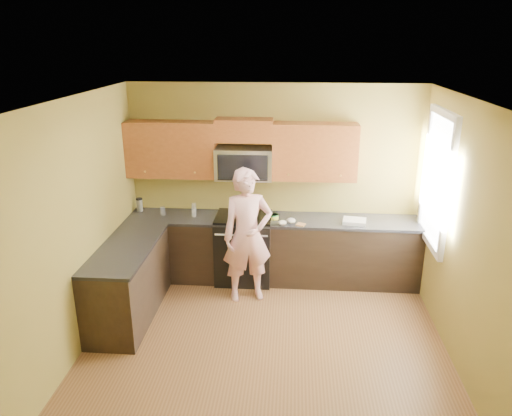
# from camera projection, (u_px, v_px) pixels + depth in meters

# --- Properties ---
(floor) EXTENTS (4.00, 4.00, 0.00)m
(floor) POSITION_uv_depth(u_px,v_px,m) (265.00, 350.00, 5.38)
(floor) COLOR brown
(floor) RESTS_ON ground
(ceiling) EXTENTS (4.00, 4.00, 0.00)m
(ceiling) POSITION_uv_depth(u_px,v_px,m) (267.00, 101.00, 4.49)
(ceiling) COLOR white
(ceiling) RESTS_ON ground
(wall_back) EXTENTS (4.00, 0.00, 4.00)m
(wall_back) POSITION_uv_depth(u_px,v_px,m) (274.00, 182.00, 6.81)
(wall_back) COLOR olive
(wall_back) RESTS_ON ground
(wall_front) EXTENTS (4.00, 0.00, 4.00)m
(wall_front) POSITION_uv_depth(u_px,v_px,m) (247.00, 360.00, 3.05)
(wall_front) COLOR olive
(wall_front) RESTS_ON ground
(wall_left) EXTENTS (0.00, 4.00, 4.00)m
(wall_left) POSITION_uv_depth(u_px,v_px,m) (74.00, 231.00, 5.08)
(wall_left) COLOR olive
(wall_left) RESTS_ON ground
(wall_right) EXTENTS (0.00, 4.00, 4.00)m
(wall_right) POSITION_uv_depth(u_px,v_px,m) (469.00, 243.00, 4.78)
(wall_right) COLOR olive
(wall_right) RESTS_ON ground
(cabinet_back_run) EXTENTS (4.00, 0.60, 0.88)m
(cabinet_back_run) POSITION_uv_depth(u_px,v_px,m) (272.00, 250.00, 6.83)
(cabinet_back_run) COLOR black
(cabinet_back_run) RESTS_ON floor
(cabinet_left_run) EXTENTS (0.60, 1.60, 0.88)m
(cabinet_left_run) POSITION_uv_depth(u_px,v_px,m) (129.00, 283.00, 5.92)
(cabinet_left_run) COLOR black
(cabinet_left_run) RESTS_ON floor
(countertop_back) EXTENTS (4.00, 0.62, 0.04)m
(countertop_back) POSITION_uv_depth(u_px,v_px,m) (273.00, 220.00, 6.67)
(countertop_back) COLOR black
(countertop_back) RESTS_ON cabinet_back_run
(countertop_left) EXTENTS (0.62, 1.60, 0.04)m
(countertop_left) POSITION_uv_depth(u_px,v_px,m) (126.00, 248.00, 5.77)
(countertop_left) COLOR black
(countertop_left) RESTS_ON cabinet_left_run
(stove) EXTENTS (0.76, 0.65, 0.95)m
(stove) POSITION_uv_depth(u_px,v_px,m) (244.00, 248.00, 6.83)
(stove) COLOR black
(stove) RESTS_ON floor
(microwave) EXTENTS (0.76, 0.40, 0.42)m
(microwave) POSITION_uv_depth(u_px,v_px,m) (244.00, 178.00, 6.62)
(microwave) COLOR silver
(microwave) RESTS_ON wall_back
(upper_cab_left) EXTENTS (1.22, 0.33, 0.75)m
(upper_cab_left) POSITION_uv_depth(u_px,v_px,m) (173.00, 176.00, 6.73)
(upper_cab_left) COLOR brown
(upper_cab_left) RESTS_ON wall_back
(upper_cab_right) EXTENTS (1.12, 0.33, 0.75)m
(upper_cab_right) POSITION_uv_depth(u_px,v_px,m) (314.00, 179.00, 6.59)
(upper_cab_right) COLOR brown
(upper_cab_right) RESTS_ON wall_back
(upper_cab_over_mw) EXTENTS (0.76, 0.33, 0.30)m
(upper_cab_over_mw) POSITION_uv_depth(u_px,v_px,m) (244.00, 130.00, 6.44)
(upper_cab_over_mw) COLOR brown
(upper_cab_over_mw) RESTS_ON wall_back
(window) EXTENTS (0.06, 1.06, 1.66)m
(window) POSITION_uv_depth(u_px,v_px,m) (437.00, 180.00, 5.82)
(window) COLOR white
(window) RESTS_ON wall_right
(woman) EXTENTS (0.73, 0.59, 1.75)m
(woman) POSITION_uv_depth(u_px,v_px,m) (247.00, 236.00, 6.19)
(woman) COLOR #ED767F
(woman) RESTS_ON floor
(frying_pan) EXTENTS (0.35, 0.51, 0.06)m
(frying_pan) POSITION_uv_depth(u_px,v_px,m) (248.00, 217.00, 6.62)
(frying_pan) COLOR black
(frying_pan) RESTS_ON stove
(butter_tub) EXTENTS (0.13, 0.13, 0.09)m
(butter_tub) POSITION_uv_depth(u_px,v_px,m) (274.00, 219.00, 6.64)
(butter_tub) COLOR #FBE742
(butter_tub) RESTS_ON countertop_back
(toast_slice) EXTENTS (0.14, 0.14, 0.01)m
(toast_slice) POSITION_uv_depth(u_px,v_px,m) (301.00, 225.00, 6.42)
(toast_slice) COLOR #B27F47
(toast_slice) RESTS_ON countertop_back
(napkin_a) EXTENTS (0.13, 0.14, 0.06)m
(napkin_a) POSITION_uv_depth(u_px,v_px,m) (282.00, 223.00, 6.42)
(napkin_a) COLOR silver
(napkin_a) RESTS_ON countertop_back
(napkin_b) EXTENTS (0.12, 0.13, 0.07)m
(napkin_b) POSITION_uv_depth(u_px,v_px,m) (291.00, 221.00, 6.49)
(napkin_b) COLOR silver
(napkin_b) RESTS_ON countertop_back
(dish_towel) EXTENTS (0.33, 0.28, 0.05)m
(dish_towel) POSITION_uv_depth(u_px,v_px,m) (354.00, 221.00, 6.49)
(dish_towel) COLOR white
(dish_towel) RESTS_ON countertop_back
(travel_mug) EXTENTS (0.11, 0.11, 0.19)m
(travel_mug) POSITION_uv_depth(u_px,v_px,m) (140.00, 211.00, 6.94)
(travel_mug) COLOR silver
(travel_mug) RESTS_ON countertop_back
(glass_a) EXTENTS (0.08, 0.08, 0.12)m
(glass_a) POSITION_uv_depth(u_px,v_px,m) (163.00, 211.00, 6.77)
(glass_a) COLOR silver
(glass_a) RESTS_ON countertop_back
(glass_b) EXTENTS (0.08, 0.08, 0.12)m
(glass_b) POSITION_uv_depth(u_px,v_px,m) (194.00, 208.00, 6.91)
(glass_b) COLOR silver
(glass_b) RESTS_ON countertop_back
(glass_c) EXTENTS (0.09, 0.09, 0.12)m
(glass_c) POSITION_uv_depth(u_px,v_px,m) (194.00, 212.00, 6.72)
(glass_c) COLOR silver
(glass_c) RESTS_ON countertop_back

